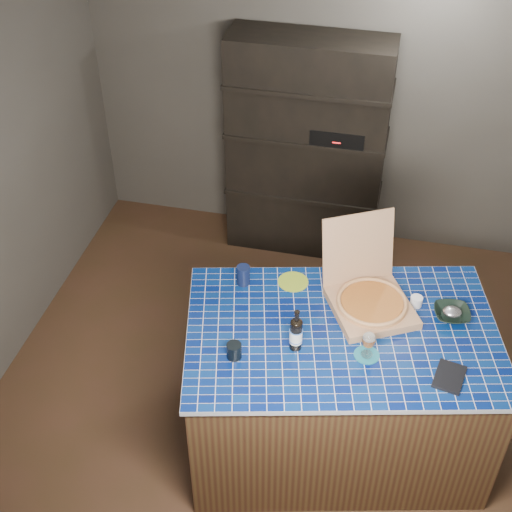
% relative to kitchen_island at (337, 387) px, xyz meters
% --- Properties ---
extents(room, '(3.50, 3.50, 3.50)m').
position_rel_kitchen_island_xyz_m(room, '(-0.53, 0.41, 0.78)').
color(room, brown).
rests_on(room, ground).
extents(shelving_unit, '(1.20, 0.41, 1.80)m').
position_rel_kitchen_island_xyz_m(shelving_unit, '(-0.53, 1.94, 0.43)').
color(shelving_unit, black).
rests_on(shelving_unit, floor).
extents(kitchen_island, '(1.93, 1.46, 0.95)m').
position_rel_kitchen_island_xyz_m(kitchen_island, '(0.00, 0.00, 0.00)').
color(kitchen_island, '#4E391E').
rests_on(kitchen_island, floor).
extents(pizza_box, '(0.63, 0.67, 0.47)m').
position_rel_kitchen_island_xyz_m(pizza_box, '(0.12, 0.22, 0.54)').
color(pizza_box, tan).
rests_on(pizza_box, kitchen_island).
extents(mead_bottle, '(0.07, 0.07, 0.27)m').
position_rel_kitchen_island_xyz_m(mead_bottle, '(-0.24, -0.18, 0.58)').
color(mead_bottle, black).
rests_on(mead_bottle, kitchen_island).
extents(teal_trivet, '(0.14, 0.14, 0.01)m').
position_rel_kitchen_island_xyz_m(teal_trivet, '(0.15, -0.15, 0.48)').
color(teal_trivet, '#176678').
rests_on(teal_trivet, kitchen_island).
extents(wine_glass, '(0.07, 0.07, 0.16)m').
position_rel_kitchen_island_xyz_m(wine_glass, '(0.15, -0.15, 0.59)').
color(wine_glass, white).
rests_on(wine_glass, teal_trivet).
extents(tumbler, '(0.08, 0.08, 0.09)m').
position_rel_kitchen_island_xyz_m(tumbler, '(-0.54, -0.31, 0.52)').
color(tumbler, black).
rests_on(tumbler, kitchen_island).
extents(dvd_case, '(0.18, 0.23, 0.02)m').
position_rel_kitchen_island_xyz_m(dvd_case, '(0.58, -0.21, 0.48)').
color(dvd_case, black).
rests_on(dvd_case, kitchen_island).
extents(bowl, '(0.23, 0.23, 0.05)m').
position_rel_kitchen_island_xyz_m(bowl, '(0.58, 0.25, 0.50)').
color(bowl, black).
rests_on(bowl, kitchen_island).
extents(foil_contents, '(0.11, 0.09, 0.05)m').
position_rel_kitchen_island_xyz_m(foil_contents, '(0.58, 0.25, 0.51)').
color(foil_contents, '#AEB1BA').
rests_on(foil_contents, bowl).
extents(white_jar, '(0.07, 0.07, 0.06)m').
position_rel_kitchen_island_xyz_m(white_jar, '(0.38, 0.30, 0.50)').
color(white_jar, silver).
rests_on(white_jar, kitchen_island).
extents(navy_cup, '(0.08, 0.08, 0.12)m').
position_rel_kitchen_island_xyz_m(navy_cup, '(-0.63, 0.27, 0.53)').
color(navy_cup, '#0E1634').
rests_on(navy_cup, kitchen_island).
extents(green_trivet, '(0.18, 0.18, 0.01)m').
position_rel_kitchen_island_xyz_m(green_trivet, '(-0.34, 0.34, 0.48)').
color(green_trivet, '#8BA623').
rests_on(green_trivet, kitchen_island).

